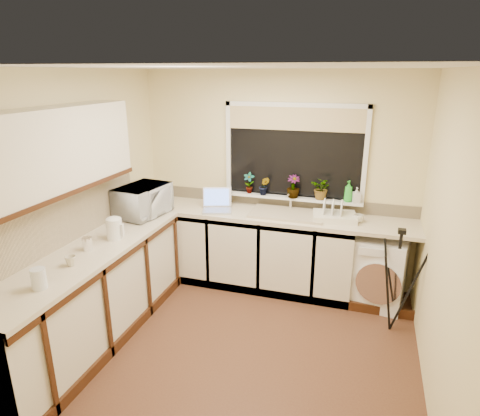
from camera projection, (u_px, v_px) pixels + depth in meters
name	position (u px, v px, depth m)	size (l,w,h in m)	color
floor	(238.00, 344.00, 3.90)	(3.20, 3.20, 0.00)	brown
ceiling	(237.00, 67.00, 3.13)	(3.20, 3.20, 0.00)	white
wall_back	(276.00, 179.00, 4.88)	(3.20, 3.20, 0.00)	beige
wall_front	(149.00, 315.00, 2.15)	(3.20, 3.20, 0.00)	beige
wall_left	(77.00, 203.00, 3.97)	(3.00, 3.00, 0.00)	beige
wall_right	(445.00, 243.00, 3.06)	(3.00, 3.00, 0.00)	beige
base_cabinet_back	(242.00, 248.00, 4.94)	(2.55, 0.60, 0.86)	silver
base_cabinet_left	(94.00, 298.00, 3.86)	(0.54, 2.40, 0.86)	silver
worktop_back	(270.00, 215.00, 4.71)	(3.20, 0.60, 0.04)	beige
worktop_left	(88.00, 253.00, 3.72)	(0.60, 2.40, 0.04)	beige
upper_cabinet	(48.00, 153.00, 3.34)	(0.28, 1.90, 0.70)	silver
splashback_left	(58.00, 224.00, 3.72)	(0.02, 2.40, 0.45)	beige
splashback_back	(276.00, 200.00, 4.94)	(3.20, 0.02, 0.14)	beige
window_glass	(294.00, 153.00, 4.70)	(1.50, 0.02, 1.00)	black
window_blind	(295.00, 119.00, 4.56)	(1.50, 0.02, 0.25)	tan
windowsill	(292.00, 198.00, 4.81)	(1.60, 0.14, 0.03)	white
sink	(287.00, 214.00, 4.64)	(0.82, 0.46, 0.03)	tan
faucet	(291.00, 200.00, 4.77)	(0.03, 0.03, 0.24)	silver
washing_machine	(378.00, 270.00, 4.50)	(0.54, 0.52, 0.77)	white
laptop	(217.00, 204.00, 4.82)	(0.42, 0.42, 0.23)	#A3A4AB
kettle	(114.00, 229.00, 3.96)	(0.15, 0.15, 0.20)	white
dish_rack	(334.00, 217.00, 4.49)	(0.45, 0.34, 0.07)	silver
tripod	(396.00, 281.00, 3.96)	(0.51, 0.51, 1.05)	black
glass_jug	(39.00, 279.00, 3.05)	(0.11, 0.11, 0.16)	white
steel_jar	(87.00, 244.00, 3.72)	(0.09, 0.09, 0.12)	white
microwave	(143.00, 201.00, 4.60)	(0.60, 0.41, 0.33)	white
plant_a	(249.00, 183.00, 4.90)	(0.13, 0.09, 0.25)	#999999
plant_b	(264.00, 186.00, 4.83)	(0.12, 0.10, 0.21)	#999999
plant_c	(293.00, 187.00, 4.73)	(0.15, 0.15, 0.26)	#999999
plant_d	(322.00, 188.00, 4.66)	(0.23, 0.20, 0.25)	#999999
soap_bottle_green	(348.00, 191.00, 4.58)	(0.09, 0.09, 0.24)	green
soap_bottle_clear	(356.00, 195.00, 4.56)	(0.08, 0.08, 0.17)	#999999
cup_back	(358.00, 218.00, 4.41)	(0.11, 0.11, 0.08)	beige
cup_left	(71.00, 261.00, 3.42)	(0.09, 0.09, 0.08)	beige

